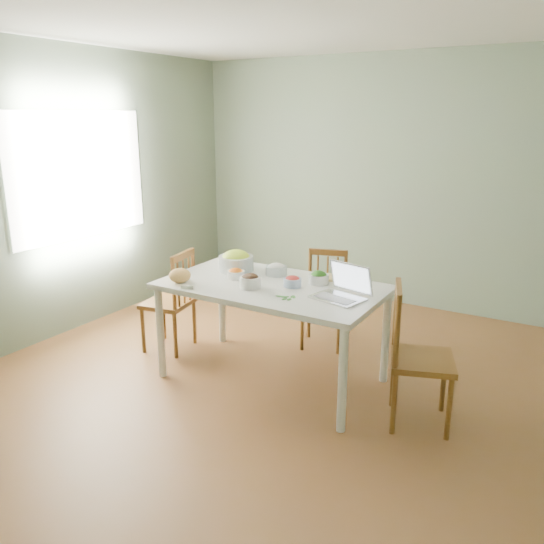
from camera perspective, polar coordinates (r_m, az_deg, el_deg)
The scene contains 20 objects.
floor at distance 4.29m, azimuth 1.78°, elevation -12.58°, with size 5.00×5.00×0.00m, color brown.
ceiling at distance 3.82m, azimuth 2.17°, elevation 25.77°, with size 5.00×5.00×0.00m, color white.
wall_back at distance 6.12m, azimuth 13.51°, elevation 9.01°, with size 5.00×0.00×2.70m, color gray.
wall_left at distance 5.48m, azimuth -21.81°, elevation 7.53°, with size 0.00×5.00×2.70m, color gray.
window_left at distance 5.63m, azimuth -19.42°, elevation 9.51°, with size 0.04×1.60×1.20m, color white.
dining_table at distance 4.34m, azimuth 0.00°, elevation -6.34°, with size 1.70×0.96×0.80m, color white, non-canonical shape.
chair_far at distance 4.98m, azimuth 5.44°, elevation -2.98°, with size 0.39×0.37×0.88m, color brown, non-canonical shape.
chair_left at distance 4.98m, azimuth -10.85°, elevation -2.93°, with size 0.41×0.39×0.92m, color brown, non-canonical shape.
chair_right at distance 3.85m, azimuth 15.47°, elevation -8.55°, with size 0.43×0.41×0.98m, color brown, non-canonical shape.
bread_boule at distance 4.31m, azimuth -9.61°, elevation -0.36°, with size 0.17×0.17×0.11m, color gold.
butter_stick at distance 4.15m, azimuth -8.82°, elevation -1.56°, with size 0.10×0.03×0.03m, color beige.
bowl_squash at distance 4.57m, azimuth -3.78°, elevation 1.18°, with size 0.29×0.29×0.17m, color gold, non-canonical shape.
bowl_carrot at distance 4.36m, azimuth -3.82°, elevation -0.16°, with size 0.14×0.14×0.08m, color orange, non-canonical shape.
bowl_onion at distance 4.45m, azimuth 0.45°, elevation 0.29°, with size 0.17×0.17×0.09m, color white, non-canonical shape.
bowl_mushroom at distance 4.12m, azimuth -2.30°, elevation -0.93°, with size 0.16×0.16×0.11m, color black, non-canonical shape.
bowl_redpep at distance 4.15m, azimuth 2.15°, elevation -0.97°, with size 0.14×0.14×0.08m, color red, non-canonical shape.
bowl_broccoli at distance 4.23m, azimuth 4.91°, elevation -0.58°, with size 0.16×0.16×0.10m, color #1D3917, non-canonical shape.
flatbread at distance 4.39m, azimuth 5.97°, elevation -0.55°, with size 0.19×0.19×0.02m, color #DDC27A.
basil_bunch at distance 3.91m, azimuth 1.35°, elevation -2.56°, with size 0.17×0.17×0.02m, color #1B5622, non-canonical shape.
laptop at distance 3.86m, azimuth 6.92°, elevation -1.16°, with size 0.35×0.31×0.24m, color silver, non-canonical shape.
Camera 1 is at (1.82, -3.30, 2.06)m, focal length 36.00 mm.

